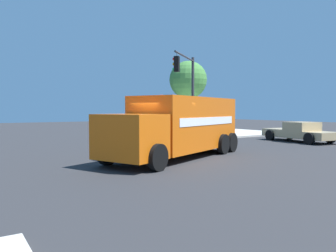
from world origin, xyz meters
The scene contains 8 objects.
ground_plane centered at (0.00, 0.00, 0.00)m, with size 100.00×100.00×0.00m, color #2B2B2D.
sidewalk_corner_near centered at (-12.56, -12.56, 0.07)m, with size 11.99×11.99×0.14m, color beige.
delivery_truck centered at (-1.31, -0.22, 1.47)m, with size 8.55×5.65×2.80m.
traffic_light_primary centered at (-6.16, -6.20, 4.01)m, with size 3.46×2.76×5.88m.
pickup_tan centered at (-12.71, -1.98, 0.73)m, with size 2.65×5.37×1.38m.
pedestrian_near_corner centered at (-14.17, -15.43, 1.09)m, with size 0.48×0.35×1.67m.
picket_fence_run centered at (-12.56, -18.31, 0.62)m, with size 5.14×0.05×0.95m.
shade_tree_near centered at (-13.92, -16.74, 5.43)m, with size 4.06×4.06×7.34m.
Camera 1 is at (7.48, 12.52, 2.21)m, focal length 35.71 mm.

